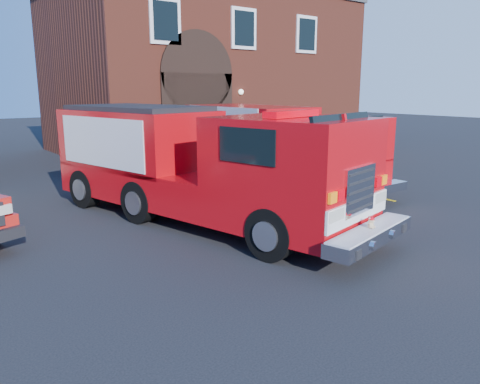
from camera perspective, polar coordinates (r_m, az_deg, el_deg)
ground at (r=10.82m, az=-3.89°, el=-5.63°), size 100.00×100.00×0.00m
parking_stripe_near at (r=15.84m, az=13.96°, el=-0.09°), size 0.12×3.00×0.01m
parking_stripe_mid at (r=17.82m, az=6.44°, el=1.58°), size 0.12×3.00×0.01m
parking_stripe_far at (r=20.05m, az=0.49°, el=2.89°), size 0.12×3.00×0.01m
fire_station at (r=26.92m, az=-4.62°, el=14.40°), size 15.20×10.20×8.45m
fire_engine at (r=11.92m, az=-5.35°, el=3.53°), size 4.59×9.82×2.92m
secondary_truck at (r=16.50m, az=4.09°, el=5.97°), size 2.68×8.42×2.73m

